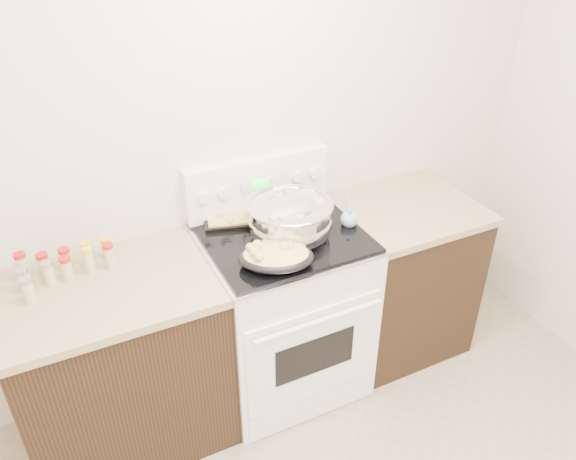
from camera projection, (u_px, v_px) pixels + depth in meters
room_shell at (441, 301)px, 1.06m from camera, size 4.10×3.60×2.75m
counter_left at (124, 363)px, 2.63m from camera, size 0.93×0.67×0.92m
counter_right at (398, 275)px, 3.21m from camera, size 0.73×0.67×0.92m
kitchen_range at (283, 308)px, 2.92m from camera, size 0.78×0.73×1.22m
mixing_bowl at (290, 220)px, 2.61m from camera, size 0.51×0.51×0.24m
roasting_pan at (276, 256)px, 2.44m from camera, size 0.40×0.34×0.11m
baking_sheet at (241, 214)px, 2.81m from camera, size 0.42×0.35×0.06m
wooden_spoon at (292, 232)px, 2.67m from camera, size 0.14×0.23×0.04m
blue_ladle at (349, 217)px, 2.75m from camera, size 0.17×0.26×0.11m
spice_jars at (62, 265)px, 2.40m from camera, size 0.40×0.23×0.13m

